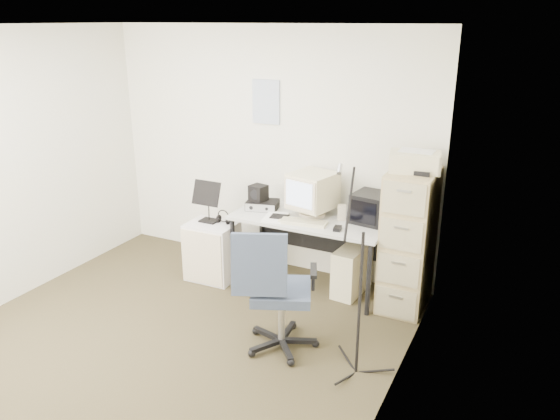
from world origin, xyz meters
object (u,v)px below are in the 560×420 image
at_px(filing_cabinet, 408,241).
at_px(office_chair, 281,289).
at_px(desk, 310,252).
at_px(side_cart, 212,251).

bearing_deg(filing_cabinet, office_chair, -122.69).
height_order(desk, office_chair, office_chair).
xyz_separation_m(desk, side_cart, (-0.96, -0.28, -0.07)).
relative_size(desk, side_cart, 2.51).
distance_m(filing_cabinet, desk, 0.99).
height_order(desk, side_cart, desk).
height_order(filing_cabinet, side_cart, filing_cabinet).
relative_size(filing_cabinet, side_cart, 2.18).
relative_size(desk, office_chair, 1.44).
xyz_separation_m(filing_cabinet, office_chair, (-0.72, -1.13, -0.13)).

